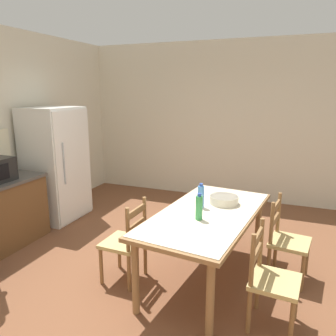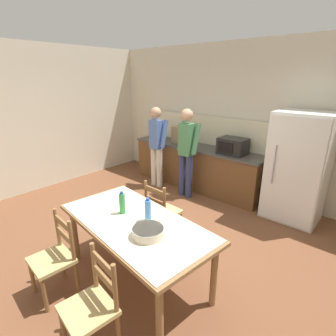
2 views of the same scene
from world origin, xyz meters
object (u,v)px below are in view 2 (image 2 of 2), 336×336
bottle_off_centre (148,210)px  chair_side_near_left (55,258)px  dining_table (135,227)px  person_at_sink (157,143)px  microwave (233,146)px  chair_side_near_right (92,306)px  refrigerator (298,168)px  chair_side_far_left (162,212)px  serving_bowl (148,231)px  paper_bag (178,135)px  bottle_near_centre (122,203)px  person_at_counter (186,149)px

bottle_off_centre → chair_side_near_left: bearing=-127.2°
bottle_off_centre → dining_table: bearing=-135.6°
dining_table → person_at_sink: 2.85m
microwave → person_at_sink: person_at_sink is taller
chair_side_near_left → person_at_sink: bearing=118.4°
chair_side_near_right → refrigerator: bearing=88.5°
person_at_sink → chair_side_far_left: bearing=-134.5°
dining_table → chair_side_near_left: bearing=-125.8°
bottle_off_centre → serving_bowl: (0.21, -0.21, -0.07)m
refrigerator → dining_table: bearing=-108.2°
paper_bag → bottle_near_centre: 3.01m
dining_table → serving_bowl: bearing=-18.5°
refrigerator → paper_bag: bearing=179.7°
dining_table → chair_side_near_left: 0.90m
refrigerator → paper_bag: refrigerator is taller
microwave → dining_table: 2.75m
chair_side_near_right → person_at_counter: bearing=121.1°
paper_bag → chair_side_near_right: bearing=-61.0°
chair_side_near_left → chair_side_far_left: same height
dining_table → person_at_counter: (-0.97, 2.19, 0.27)m
refrigerator → paper_bag: size_ratio=4.92×
serving_bowl → chair_side_near_right: size_ratio=0.35×
chair_side_near_left → dining_table: bearing=59.0°
chair_side_near_right → chair_side_far_left: 1.72m
bottle_off_centre → person_at_sink: person_at_sink is taller
paper_bag → dining_table: size_ratio=0.18×
bottle_off_centre → person_at_counter: 2.35m
chair_side_near_right → chair_side_near_left: size_ratio=1.00×
refrigerator → chair_side_far_left: 2.30m
serving_bowl → chair_side_near_right: bearing=-88.7°
microwave → bottle_off_centre: (0.39, -2.61, -0.14)m
dining_table → person_at_sink: person_at_sink is taller
bottle_off_centre → person_at_sink: (-1.88, 2.11, 0.05)m
refrigerator → person_at_counter: 1.92m
paper_bag → chair_side_near_left: size_ratio=0.40×
chair_side_far_left → chair_side_near_right: bearing=114.7°
bottle_off_centre → chair_side_near_right: bottle_off_centre is taller
chair_side_far_left → person_at_sink: 2.08m
microwave → bottle_off_centre: microwave is taller
microwave → person_at_sink: bearing=-161.5°
person_at_sink → serving_bowl: bearing=-138.0°
paper_bag → chair_side_near_right: paper_bag is taller
bottle_near_centre → person_at_sink: bearing=125.2°
refrigerator → bottle_near_centre: bearing=-112.7°
serving_bowl → person_at_counter: bearing=119.3°
bottle_near_centre → person_at_counter: (-0.74, 2.17, 0.06)m
paper_bag → bottle_off_centre: bearing=-56.7°
dining_table → serving_bowl: 0.36m
refrigerator → person_at_counter: size_ratio=1.03×
chair_side_far_left → person_at_sink: bearing=-42.4°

